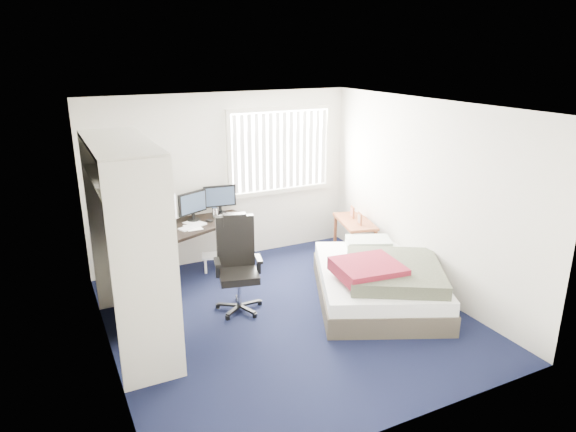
% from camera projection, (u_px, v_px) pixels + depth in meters
% --- Properties ---
extents(ground, '(4.20, 4.20, 0.00)m').
position_uv_depth(ground, '(287.00, 317.00, 6.18)').
color(ground, black).
rests_on(ground, ground).
extents(room_shell, '(4.20, 4.20, 4.20)m').
position_uv_depth(room_shell, '(286.00, 196.00, 5.72)').
color(room_shell, silver).
rests_on(room_shell, ground).
extents(window_assembly, '(1.72, 0.09, 1.32)m').
position_uv_depth(window_assembly, '(280.00, 151.00, 7.81)').
color(window_assembly, white).
rests_on(window_assembly, ground).
extents(closet, '(0.64, 1.84, 2.22)m').
position_uv_depth(closet, '(130.00, 224.00, 5.29)').
color(closet, beige).
rests_on(closet, ground).
extents(desk, '(1.68, 1.26, 1.21)m').
position_uv_depth(desk, '(195.00, 221.00, 7.20)').
color(desk, black).
rests_on(desk, ground).
extents(office_chair, '(0.67, 0.67, 1.18)m').
position_uv_depth(office_chair, '(238.00, 273.00, 6.29)').
color(office_chair, black).
rests_on(office_chair, ground).
extents(footstool, '(0.36, 0.32, 0.25)m').
position_uv_depth(footstool, '(213.00, 258.00, 7.41)').
color(footstool, white).
rests_on(footstool, ground).
extents(nightstand, '(0.64, 0.96, 0.79)m').
position_uv_depth(nightstand, '(355.00, 225.00, 7.78)').
color(nightstand, brown).
rests_on(nightstand, ground).
extents(bed, '(2.16, 2.40, 0.65)m').
position_uv_depth(bed, '(379.00, 280.00, 6.51)').
color(bed, '#3F382D').
rests_on(bed, ground).
extents(pine_box, '(0.47, 0.39, 0.31)m').
position_uv_depth(pine_box, '(139.00, 320.00, 5.80)').
color(pine_box, tan).
rests_on(pine_box, ground).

